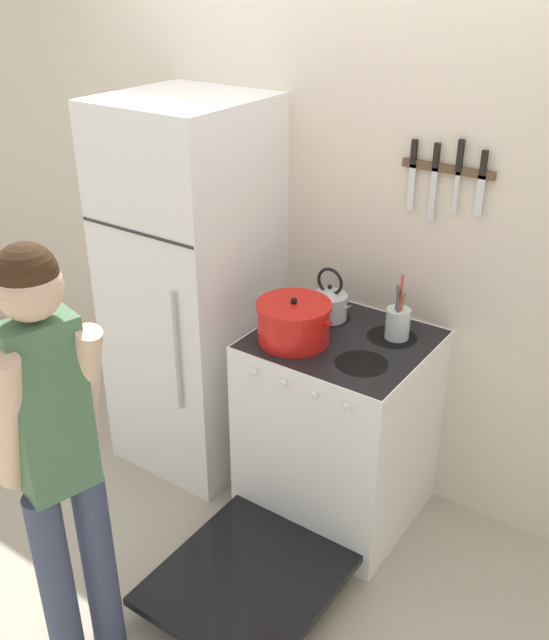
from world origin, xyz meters
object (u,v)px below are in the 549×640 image
at_px(dutch_oven_pot, 294,322).
at_px(utensil_jar, 398,322).
at_px(person, 57,454).
at_px(stove_range, 334,431).
at_px(refrigerator, 193,291).
at_px(tea_kettle, 329,302).

distance_m(dutch_oven_pot, utensil_jar, 0.44).
height_order(dutch_oven_pot, person, person).
distance_m(stove_range, utensil_jar, 0.58).
bearing_deg(stove_range, dutch_oven_pot, -149.15).
relative_size(refrigerator, utensil_jar, 6.38).
xyz_separation_m(utensil_jar, person, (-0.51, -1.36, -0.04)).
bearing_deg(stove_range, tea_kettle, 130.87).
xyz_separation_m(tea_kettle, utensil_jar, (0.33, 0.01, -0.00)).
xyz_separation_m(stove_range, dutch_oven_pot, (-0.16, -0.10, 0.54)).
relative_size(dutch_oven_pot, person, 0.21).
relative_size(stove_range, tea_kettle, 5.81).
bearing_deg(dutch_oven_pot, person, -98.75).
bearing_deg(refrigerator, person, -68.01).
xyz_separation_m(dutch_oven_pot, tea_kettle, (0.01, 0.27, -0.01)).
distance_m(stove_range, tea_kettle, 0.57).
height_order(refrigerator, dutch_oven_pot, refrigerator).
distance_m(stove_range, person, 1.33).
bearing_deg(person, stove_range, -0.45).
bearing_deg(dutch_oven_pot, utensil_jar, 38.82).
relative_size(dutch_oven_pot, tea_kettle, 1.46).
bearing_deg(stove_range, person, -105.47).
height_order(refrigerator, utensil_jar, refrigerator).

